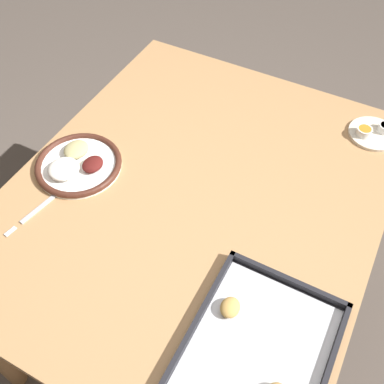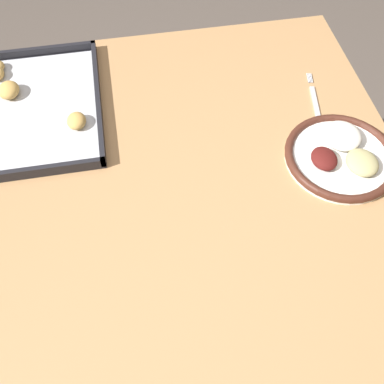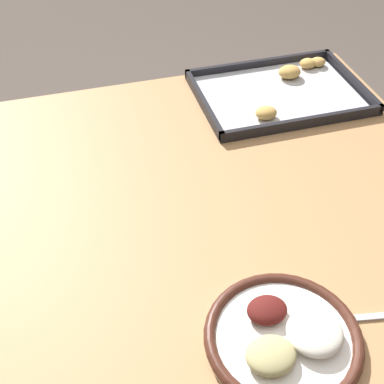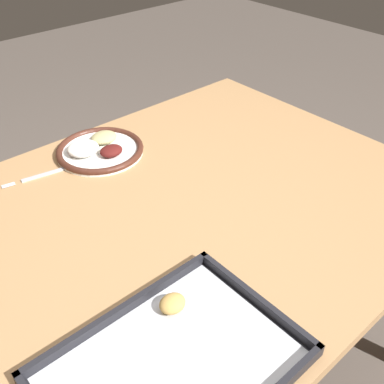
{
  "view_description": "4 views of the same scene",
  "coord_description": "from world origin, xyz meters",
  "views": [
    {
      "loc": [
        0.72,
        0.37,
        1.79
      ],
      "look_at": [
        0.02,
        0.0,
        0.81
      ],
      "focal_mm": 42.0,
      "sensor_mm": 36.0,
      "label": 1
    },
    {
      "loc": [
        -0.51,
        0.1,
        1.6
      ],
      "look_at": [
        0.02,
        0.0,
        0.81
      ],
      "focal_mm": 42.0,
      "sensor_mm": 36.0,
      "label": 2
    },
    {
      "loc": [
        -0.2,
        -0.78,
        1.55
      ],
      "look_at": [
        0.02,
        0.0,
        0.81
      ],
      "focal_mm": 50.0,
      "sensor_mm": 36.0,
      "label": 3
    },
    {
      "loc": [
        0.63,
        0.69,
        1.5
      ],
      "look_at": [
        0.02,
        0.0,
        0.81
      ],
      "focal_mm": 42.0,
      "sensor_mm": 36.0,
      "label": 4
    }
  ],
  "objects": [
    {
      "name": "dining_table",
      "position": [
        0.0,
        0.0,
        0.68
      ],
      "size": [
        1.24,
        1.02,
        0.78
      ],
      "color": "#AD7F51",
      "rests_on": "ground_plane"
    },
    {
      "name": "dinner_plate",
      "position": [
        0.08,
        -0.36,
        0.79
      ],
      "size": [
        0.26,
        0.26,
        0.04
      ],
      "color": "white",
      "rests_on": "dining_table"
    },
    {
      "name": "fork",
      "position": [
        0.25,
        -0.36,
        0.78
      ],
      "size": [
        0.23,
        0.05,
        0.0
      ],
      "rotation": [
        0.0,
        0.0,
        -0.18
      ],
      "color": "#B2B2B7",
      "rests_on": "dining_table"
    },
    {
      "name": "baking_tray",
      "position": [
        0.37,
        0.34,
        0.79
      ],
      "size": [
        0.44,
        0.31,
        0.04
      ],
      "color": "black",
      "rests_on": "dining_table"
    }
  ]
}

